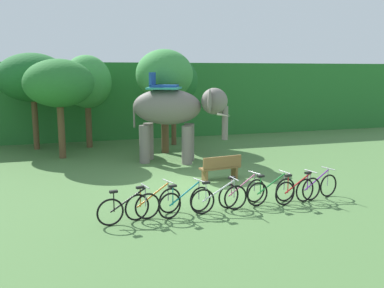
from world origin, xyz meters
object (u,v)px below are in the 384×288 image
at_px(tree_left, 87,82).
at_px(tree_center_left, 173,81).
at_px(wooden_bench, 221,167).
at_px(bike_purple, 317,187).
at_px(bike_black, 129,208).
at_px(bike_orange, 154,203).
at_px(bike_white, 219,199).
at_px(elephant, 175,110).
at_px(bike_red, 298,190).
at_px(tree_far_right, 59,84).
at_px(tree_right, 164,75).
at_px(tree_far_left, 32,78).
at_px(bike_teal, 185,201).
at_px(bike_pink, 242,192).
at_px(bike_green, 271,191).

bearing_deg(tree_left, tree_center_left, -7.27).
bearing_deg(wooden_bench, bike_purple, -56.38).
distance_m(bike_black, bike_orange, 0.73).
height_order(bike_white, wooden_bench, bike_white).
xyz_separation_m(tree_left, elephant, (3.27, -4.65, -1.07)).
xyz_separation_m(bike_black, bike_orange, (0.69, 0.24, 0.00)).
xyz_separation_m(tree_left, bike_red, (5.25, -11.26, -2.89)).
xyz_separation_m(bike_red, wooden_bench, (-1.24, 3.10, 0.09)).
bearing_deg(tree_center_left, bike_orange, -107.59).
height_order(tree_left, bike_purple, tree_left).
height_order(tree_far_right, bike_orange, tree_far_right).
distance_m(tree_left, wooden_bench, 9.51).
bearing_deg(tree_right, bike_black, -109.31).
distance_m(tree_right, wooden_bench, 6.47).
xyz_separation_m(tree_far_left, tree_right, (5.89, -2.76, 0.12)).
distance_m(bike_orange, bike_white, 1.81).
xyz_separation_m(tree_right, bike_purple, (2.62, -8.56, -3.25)).
bearing_deg(tree_far_left, bike_purple, -53.08).
bearing_deg(elephant, bike_teal, -102.69).
height_order(bike_black, bike_teal, same).
xyz_separation_m(bike_purple, wooden_bench, (-1.96, 2.95, 0.09)).
bearing_deg(bike_red, tree_left, 114.98).
height_order(bike_pink, bike_red, same).
distance_m(tree_right, elephant, 2.54).
relative_size(tree_far_right, bike_black, 2.58).
relative_size(bike_orange, wooden_bench, 1.07).
height_order(tree_right, bike_black, tree_right).
bearing_deg(bike_white, tree_center_left, 81.72).
relative_size(bike_black, bike_white, 0.99).
bearing_deg(bike_orange, bike_white, -5.09).
distance_m(bike_black, bike_purple, 5.74).
distance_m(tree_left, tree_center_left, 4.34).
distance_m(tree_far_right, bike_purple, 11.71).
height_order(tree_left, bike_red, tree_left).
xyz_separation_m(tree_far_right, bike_black, (1.57, -9.00, -2.91)).
xyz_separation_m(elephant, bike_pink, (0.31, -6.33, -1.82)).
bearing_deg(tree_far_right, tree_far_left, 114.74).
bearing_deg(bike_red, bike_green, 168.58).
bearing_deg(tree_right, tree_far_right, 178.39).
distance_m(tree_right, tree_center_left, 2.24).
height_order(tree_right, elephant, tree_right).
bearing_deg(bike_teal, bike_black, -175.84).
height_order(bike_teal, bike_green, same).
height_order(bike_teal, bike_white, same).
relative_size(tree_left, bike_red, 2.73).
relative_size(bike_white, bike_red, 1.01).
bearing_deg(wooden_bench, bike_green, -81.34).
bearing_deg(bike_red, bike_pink, 170.44).
bearing_deg(bike_teal, bike_red, 0.74).
height_order(tree_right, bike_purple, tree_right).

